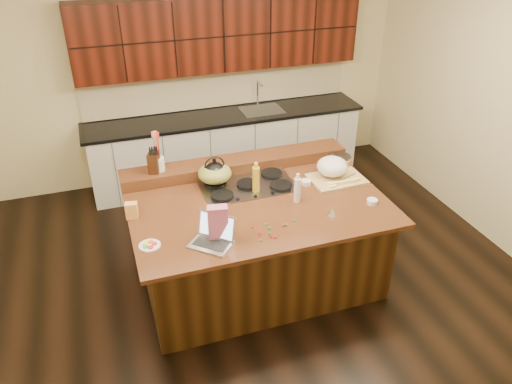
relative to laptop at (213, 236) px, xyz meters
name	(u,v)px	position (x,y,z in m)	size (l,w,h in m)	color
room	(258,161)	(0.55, 0.49, 0.37)	(5.52, 5.02, 2.72)	black
island	(258,241)	(0.55, 0.49, -0.52)	(2.40, 1.60, 0.92)	black
back_ledge	(236,164)	(0.55, 1.19, 0.00)	(2.40, 0.30, 0.12)	black
cooktop	(248,185)	(0.55, 0.79, -0.05)	(0.92, 0.52, 0.05)	gray
back_counter	(225,110)	(0.85, 2.71, 0.00)	(3.70, 0.66, 2.40)	silver
kettle	(215,172)	(0.25, 0.92, 0.09)	(0.23, 0.23, 0.21)	black
green_bowl	(215,173)	(0.25, 0.92, 0.07)	(0.33, 0.33, 0.18)	olive
laptop	(213,236)	(0.00, 0.00, 0.00)	(0.42, 0.42, 0.23)	#B7B7BC
oil_bottle	(256,180)	(0.60, 0.66, 0.07)	(0.07, 0.07, 0.27)	gold
vinegar_bottle	(297,190)	(0.90, 0.37, 0.06)	(0.06, 0.06, 0.25)	silver
wooden_tray	(333,169)	(1.43, 0.69, 0.04)	(0.55, 0.44, 0.22)	tan
ramekin_a	(372,202)	(1.56, 0.11, -0.04)	(0.10, 0.10, 0.04)	white
ramekin_b	(332,186)	(1.33, 0.50, -0.04)	(0.10, 0.10, 0.04)	white
ramekin_c	(306,182)	(1.12, 0.65, -0.04)	(0.10, 0.10, 0.04)	white
strainer_bowl	(340,161)	(1.63, 0.92, -0.02)	(0.24, 0.24, 0.09)	#996B3F
kitchen_timer	(332,211)	(1.12, 0.07, -0.03)	(0.08, 0.08, 0.07)	silver
pink_bag	(218,223)	(0.05, 0.04, 0.09)	(0.17, 0.09, 0.31)	#C35C89
candy_plate	(150,246)	(-0.51, 0.11, -0.06)	(0.18, 0.18, 0.01)	white
package_box	(132,210)	(-0.60, 0.59, 0.01)	(0.11, 0.07, 0.15)	#EFA654
utensil_crock	(159,164)	(-0.25, 1.19, 0.13)	(0.12, 0.12, 0.14)	white
knife_block	(154,162)	(-0.29, 1.19, 0.16)	(0.10, 0.17, 0.20)	black
gumdrop_0	(284,226)	(0.64, 0.02, -0.05)	(0.02, 0.02, 0.02)	red
gumdrop_1	(287,225)	(0.67, 0.03, -0.05)	(0.02, 0.02, 0.02)	#198C26
gumdrop_2	(260,235)	(0.39, -0.04, -0.05)	(0.02, 0.02, 0.02)	red
gumdrop_3	(261,241)	(0.38, -0.12, -0.05)	(0.02, 0.02, 0.02)	#198C26
gumdrop_4	(260,233)	(0.40, -0.01, -0.05)	(0.02, 0.02, 0.02)	red
gumdrop_5	(266,224)	(0.50, 0.10, -0.05)	(0.02, 0.02, 0.02)	#198C26
gumdrop_6	(276,237)	(0.51, -0.12, -0.05)	(0.02, 0.02, 0.02)	red
gumdrop_7	(270,233)	(0.48, -0.05, -0.05)	(0.02, 0.02, 0.02)	#198C26
gumdrop_8	(271,237)	(0.48, -0.10, -0.05)	(0.02, 0.02, 0.02)	red
gumdrop_9	(270,228)	(0.51, 0.03, -0.05)	(0.02, 0.02, 0.02)	#198C26
gumdrop_10	(252,227)	(0.37, 0.09, -0.05)	(0.02, 0.02, 0.02)	red
gumdrop_11	(294,220)	(0.75, 0.07, -0.05)	(0.02, 0.02, 0.02)	#198C26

